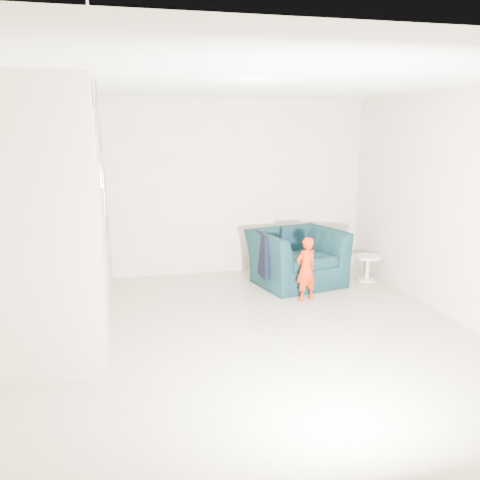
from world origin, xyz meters
name	(u,v)px	position (x,y,z in m)	size (l,w,h in m)	color
floor	(252,341)	(0.00, 0.00, 0.00)	(5.50, 5.50, 0.00)	gray
ceiling	(253,79)	(0.00, 0.00, 2.70)	(5.50, 5.50, 0.00)	silver
back_wall	(208,188)	(0.00, 2.75, 1.35)	(5.00, 5.00, 0.00)	#AFA68F
front_wall	(388,307)	(0.00, -2.75, 1.35)	(5.00, 5.00, 0.00)	#AFA68F
right_wall	(466,209)	(2.50, 0.00, 1.35)	(5.50, 5.50, 0.00)	#AFA68F
armchair	(297,257)	(1.16, 1.87, 0.40)	(1.22, 1.06, 0.79)	black
toddler	(306,269)	(1.03, 1.13, 0.43)	(0.31, 0.21, 0.86)	#9B1E05
side_table	(368,264)	(2.25, 1.78, 0.26)	(0.39, 0.39, 0.39)	silver
staircase	(56,254)	(-2.00, 0.55, 0.95)	(1.02, 3.03, 3.62)	#ADA089
cushion	(293,238)	(1.18, 2.13, 0.63)	(0.40, 0.11, 0.38)	black
throw	(262,254)	(0.60, 1.78, 0.50)	(0.05, 0.54, 0.60)	black
phone	(313,246)	(1.10, 1.09, 0.75)	(0.02, 0.05, 0.10)	black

